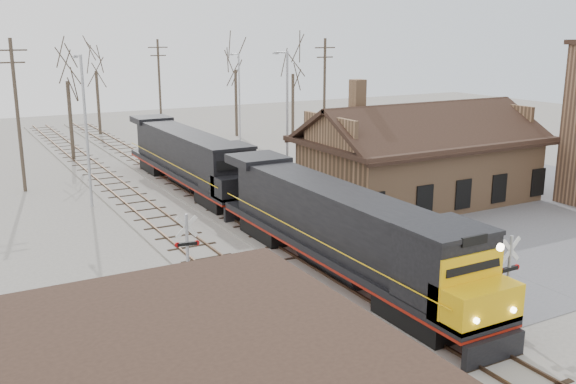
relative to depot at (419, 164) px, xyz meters
name	(u,v)px	position (x,y,z in m)	size (l,w,h in m)	color
ground	(383,301)	(-11.99, -12.00, -2.41)	(140.00, 140.00, 0.00)	#9D988E
road	(383,301)	(-11.99, -12.00, -2.39)	(60.00, 9.00, 0.03)	#5A5A5F
track_main	(232,213)	(-11.99, 3.00, -2.34)	(3.40, 90.00, 0.24)	#9D988E
track_siding	(161,223)	(-16.49, 3.00, -2.34)	(3.40, 90.00, 0.24)	#9D988E
depot	(419,164)	(0.00, 0.00, 0.00)	(15.20, 9.31, 7.90)	#A07652
locomotive_lead	(345,232)	(-11.99, -9.14, -0.21)	(2.81, 18.85, 4.18)	black
locomotive_trailing	(190,159)	(-11.99, 9.99, -0.21)	(2.81, 18.85, 3.96)	black
crossbuck_near	(508,285)	(-9.57, -16.21, -0.68)	(1.04, 0.27, 3.63)	#A5A8AD
crossbuck_far	(188,258)	(-18.79, -7.74, -0.69)	(1.03, 0.28, 3.60)	#A5A8AD
streetlight_a	(85,124)	(-19.09, 9.00, 2.85)	(0.25, 2.04, 9.44)	#A5A8AD
streetlight_b	(286,112)	(-5.51, 7.91, 2.87)	(0.25, 2.04, 9.48)	#A5A8AD
streetlight_c	(239,93)	(-0.86, 25.95, 2.53)	(0.25, 2.04, 8.80)	#A5A8AD
utility_pole_a	(18,113)	(-22.24, 15.18, 3.02)	(2.00, 0.24, 10.39)	#382D23
utility_pole_b	(160,88)	(-6.80, 32.13, 2.86)	(2.00, 0.24, 10.08)	#382D23
utility_pole_c	(324,96)	(2.92, 16.27, 2.95)	(2.00, 0.24, 10.25)	#382D23
tree_b	(66,68)	(-17.05, 25.01, 5.45)	(4.51, 4.51, 11.04)	#382D23
tree_c	(95,60)	(-11.70, 38.05, 5.50)	(4.53, 4.53, 11.10)	#382D23
tree_d	(235,58)	(0.94, 30.55, 5.70)	(4.64, 4.64, 11.38)	#382D23
tree_e	(293,63)	(5.09, 25.72, 5.33)	(4.43, 4.43, 10.86)	#382D23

